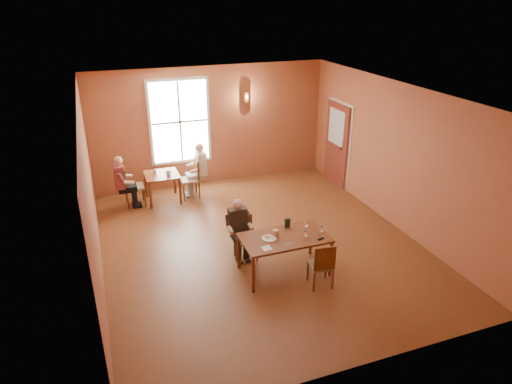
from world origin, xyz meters
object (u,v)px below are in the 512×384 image
object	(u,v)px
diner_white	(190,173)
chair_diner_maroon	(134,186)
main_table	(284,254)
diner_maroon	(132,181)
second_table	(163,187)
diner_main	(246,233)
chair_empty	(321,264)
chair_diner_white	(189,179)
chair_diner_main	(246,239)

from	to	relation	value
diner_white	chair_diner_maroon	size ratio (longest dim) A/B	1.31
main_table	diner_maroon	xyz separation A→B (m)	(-2.20, 3.79, 0.26)
second_table	diner_maroon	distance (m)	0.73
diner_main	diner_white	bearing A→B (deg)	-83.94
chair_empty	chair_diner_maroon	distance (m)	5.07
diner_main	chair_diner_maroon	bearing A→B (deg)	-62.24
main_table	chair_diner_white	world-z (taller)	chair_diner_white
chair_empty	diner_maroon	distance (m)	5.09
chair_empty	chair_diner_white	xyz separation A→B (m)	(-1.29, 4.36, 0.06)
main_table	chair_diner_main	world-z (taller)	chair_diner_main
main_table	diner_main	xyz separation A→B (m)	(-0.50, 0.62, 0.20)
main_table	second_table	xyz separation A→B (m)	(-1.52, 3.79, -0.02)
diner_main	chair_empty	xyz separation A→B (m)	(0.92, -1.19, -0.14)
chair_diner_maroon	main_table	bearing A→B (deg)	29.78
diner_main	second_table	bearing A→B (deg)	-72.20
chair_diner_white	diner_maroon	world-z (taller)	diner_maroon
diner_white	diner_maroon	distance (m)	1.36
chair_diner_main	chair_empty	bearing A→B (deg)	127.04
diner_main	main_table	bearing A→B (deg)	128.88
chair_diner_main	chair_diner_white	xyz separation A→B (m)	(-0.37, 3.14, 0.05)
chair_empty	chair_diner_white	size ratio (longest dim) A/B	0.88
diner_main	chair_empty	size ratio (longest dim) A/B	1.34
second_table	diner_maroon	bearing A→B (deg)	180.00
diner_main	chair_diner_maroon	xyz separation A→B (m)	(-1.67, 3.17, -0.07)
diner_white	chair_diner_maroon	bearing A→B (deg)	90.00
diner_main	second_table	world-z (taller)	diner_main
chair_empty	chair_diner_main	bearing A→B (deg)	134.80
diner_main	diner_maroon	size ratio (longest dim) A/B	0.90
main_table	second_table	distance (m)	4.08
chair_empty	diner_white	distance (m)	4.54
second_table	chair_diner_white	bearing A→B (deg)	0.00
diner_main	second_table	distance (m)	3.33
diner_white	chair_diner_white	bearing A→B (deg)	90.00
chair_diner_main	chair_diner_white	bearing A→B (deg)	-83.34
chair_empty	main_table	bearing A→B (deg)	134.19
chair_diner_white	diner_white	size ratio (longest dim) A/B	0.75
diner_main	diner_white	size ratio (longest dim) A/B	0.88
diner_white	chair_diner_main	bearing A→B (deg)	-173.88
second_table	diner_maroon	size ratio (longest dim) A/B	0.63
diner_white	chair_diner_maroon	world-z (taller)	diner_white
main_table	chair_empty	distance (m)	0.71
main_table	chair_empty	world-z (taller)	chair_empty
main_table	chair_diner_main	xyz separation A→B (m)	(-0.50, 0.65, 0.06)
diner_main	chair_diner_main	bearing A→B (deg)	-90.00
main_table	chair_diner_maroon	distance (m)	4.36
main_table	diner_white	size ratio (longest dim) A/B	1.21
second_table	chair_diner_maroon	xyz separation A→B (m)	(-0.65, 0.00, 0.14)
chair_diner_main	diner_main	world-z (taller)	diner_main
chair_diner_white	diner_white	distance (m)	0.16
chair_empty	diner_white	size ratio (longest dim) A/B	0.66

